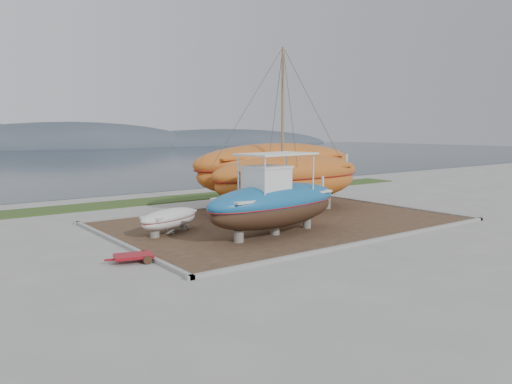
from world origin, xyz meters
TOP-DOWN VIEW (x-y plane):
  - ground at (0.00, 0.00)m, footprint 140.00×140.00m
  - dirt_patch at (0.00, 4.00)m, footprint 18.00×12.00m
  - curb_frame at (0.00, 4.00)m, footprint 18.60×12.60m
  - grass_strip at (0.00, 15.50)m, footprint 44.00×3.00m
  - sea at (0.00, 70.00)m, footprint 260.00×100.00m
  - blue_caique at (-2.50, 1.60)m, footprint 8.23×3.47m
  - white_dinghy at (-6.34, 4.88)m, footprint 4.02×2.83m
  - orange_sailboat at (1.96, 5.79)m, footprint 10.59×3.50m
  - orange_bare_hull at (3.20, 8.47)m, footprint 12.23×4.25m
  - red_trailer at (-9.77, 1.13)m, footprint 2.34×1.57m

SIDE VIEW (x-z plane):
  - ground at x=0.00m, z-range 0.00..0.00m
  - sea at x=0.00m, z-range -0.02..0.02m
  - dirt_patch at x=0.00m, z-range 0.00..0.06m
  - grass_strip at x=0.00m, z-range 0.00..0.08m
  - curb_frame at x=0.00m, z-range 0.00..0.15m
  - red_trailer at x=-9.77m, z-range 0.00..0.30m
  - white_dinghy at x=-6.34m, z-range 0.06..1.19m
  - blue_caique at x=-2.50m, z-range 0.06..3.91m
  - orange_bare_hull at x=3.20m, z-range 0.06..4.01m
  - orange_sailboat at x=1.96m, z-range 0.06..9.62m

